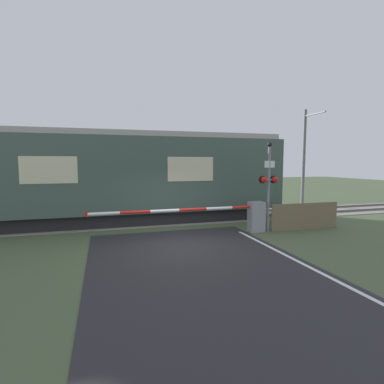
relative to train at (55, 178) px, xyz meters
name	(u,v)px	position (x,y,z in m)	size (l,w,h in m)	color
ground_plane	(180,244)	(4.45, -4.45, -2.11)	(80.00, 80.00, 0.00)	#475638
track_bed	(157,220)	(4.45, 0.00, -2.09)	(36.00, 3.20, 0.13)	gray
train	(55,178)	(0.00, 0.00, 0.00)	(20.66, 3.09, 4.13)	black
crossing_barrier	(242,215)	(7.23, -3.50, -1.42)	(6.81, 0.44, 1.21)	gray
signal_post	(269,181)	(8.32, -3.62, -0.09)	(0.80, 0.26, 3.58)	gray
catenary_pole	(304,156)	(14.31, 2.19, 1.08)	(0.20, 1.90, 6.09)	slate
roadside_fence	(305,216)	(10.01, -3.71, -1.56)	(3.15, 0.06, 1.10)	#726047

